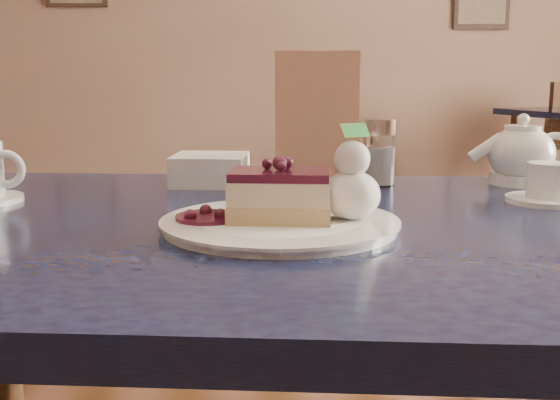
{
  "coord_description": "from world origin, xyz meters",
  "views": [
    {
      "loc": [
        0.14,
        -0.93,
        0.98
      ],
      "look_at": [
        0.15,
        -0.14,
        0.83
      ],
      "focal_mm": 45.0,
      "sensor_mm": 36.0,
      "label": 1
    }
  ],
  "objects_px": {
    "cheesecake_slice": "(280,196)",
    "tea_set": "(526,161)",
    "main_table": "(282,280)",
    "dessert_plate": "(280,225)"
  },
  "relations": [
    {
      "from": "dessert_plate",
      "to": "tea_set",
      "type": "bearing_deg",
      "value": 37.73
    },
    {
      "from": "dessert_plate",
      "to": "tea_set",
      "type": "xyz_separation_m",
      "value": [
        0.42,
        0.32,
        0.04
      ]
    },
    {
      "from": "cheesecake_slice",
      "to": "tea_set",
      "type": "distance_m",
      "value": 0.53
    },
    {
      "from": "main_table",
      "to": "cheesecake_slice",
      "type": "height_order",
      "value": "cheesecake_slice"
    },
    {
      "from": "main_table",
      "to": "cheesecake_slice",
      "type": "distance_m",
      "value": 0.14
    },
    {
      "from": "main_table",
      "to": "dessert_plate",
      "type": "xyz_separation_m",
      "value": [
        -0.0,
        -0.05,
        0.09
      ]
    },
    {
      "from": "cheesecake_slice",
      "to": "tea_set",
      "type": "relative_size",
      "value": 0.44
    },
    {
      "from": "main_table",
      "to": "cheesecake_slice",
      "type": "relative_size",
      "value": 9.97
    },
    {
      "from": "cheesecake_slice",
      "to": "main_table",
      "type": "bearing_deg",
      "value": 90.0
    },
    {
      "from": "tea_set",
      "to": "dessert_plate",
      "type": "bearing_deg",
      "value": -142.27
    }
  ]
}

